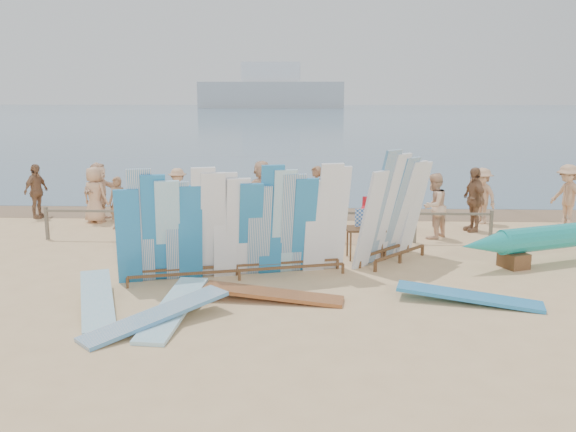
{
  "coord_description": "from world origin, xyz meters",
  "views": [
    {
      "loc": [
        1.27,
        -12.99,
        3.88
      ],
      "look_at": [
        0.66,
        1.62,
        0.98
      ],
      "focal_mm": 38.0,
      "sensor_mm": 36.0,
      "label": 1
    }
  ],
  "objects_px": {
    "flat_board_a": "(98,309)",
    "flat_board_e": "(157,326)",
    "beachgoer_9": "(481,196)",
    "vendor_table": "(365,242)",
    "flat_board_b": "(174,316)",
    "beachgoer_1": "(118,203)",
    "beachgoer_2": "(205,202)",
    "beachgoer_4": "(203,199)",
    "beachgoer_11": "(99,191)",
    "side_surfboard_rack": "(393,211)",
    "beach_chair_left": "(289,223)",
    "beachgoer_extra_1": "(36,191)",
    "outrigger_canoe": "(574,236)",
    "beachgoer_extra_0": "(567,196)",
    "beachgoer_7": "(316,196)",
    "stroller": "(369,221)",
    "flat_board_c": "(273,300)",
    "beach_chair_right": "(300,222)",
    "beachgoer_5": "(262,190)",
    "beachgoer_0": "(95,195)",
    "main_surfboard_rack": "(238,227)",
    "beachgoer_6": "(324,205)",
    "flat_board_d": "(469,303)",
    "beachgoer_8": "(434,206)",
    "beachgoer_3": "(178,192)",
    "beachgoer_10": "(474,199)"
  },
  "relations": [
    {
      "from": "beach_chair_left",
      "to": "beachgoer_6",
      "type": "height_order",
      "value": "beachgoer_6"
    },
    {
      "from": "main_surfboard_rack",
      "to": "beachgoer_7",
      "type": "bearing_deg",
      "value": 57.35
    },
    {
      "from": "beachgoer_3",
      "to": "flat_board_d",
      "type": "bearing_deg",
      "value": -61.26
    },
    {
      "from": "outrigger_canoe",
      "to": "beachgoer_1",
      "type": "xyz_separation_m",
      "value": [
        -11.94,
        2.97,
        0.19
      ]
    },
    {
      "from": "side_surfboard_rack",
      "to": "beachgoer_2",
      "type": "xyz_separation_m",
      "value": [
        -5.0,
        3.08,
        -0.36
      ]
    },
    {
      "from": "stroller",
      "to": "beachgoer_3",
      "type": "xyz_separation_m",
      "value": [
        -5.97,
        2.75,
        0.35
      ]
    },
    {
      "from": "beachgoer_6",
      "to": "beachgoer_8",
      "type": "bearing_deg",
      "value": -86.39
    },
    {
      "from": "beachgoer_7",
      "to": "beachgoer_6",
      "type": "bearing_deg",
      "value": -14.85
    },
    {
      "from": "beachgoer_9",
      "to": "flat_board_a",
      "type": "bearing_deg",
      "value": -78.64
    },
    {
      "from": "main_surfboard_rack",
      "to": "beachgoer_extra_0",
      "type": "relative_size",
      "value": 2.63
    },
    {
      "from": "flat_board_e",
      "to": "beach_chair_left",
      "type": "height_order",
      "value": "beach_chair_left"
    },
    {
      "from": "main_surfboard_rack",
      "to": "outrigger_canoe",
      "type": "distance_m",
      "value": 8.04
    },
    {
      "from": "side_surfboard_rack",
      "to": "beachgoer_4",
      "type": "bearing_deg",
      "value": 98.04
    },
    {
      "from": "beachgoer_5",
      "to": "beachgoer_extra_0",
      "type": "xyz_separation_m",
      "value": [
        9.23,
        -0.51,
        -0.01
      ]
    },
    {
      "from": "beach_chair_left",
      "to": "beachgoer_2",
      "type": "relative_size",
      "value": 0.5
    },
    {
      "from": "beachgoer_extra_1",
      "to": "beachgoer_1",
      "type": "xyz_separation_m",
      "value": [
        3.15,
        -1.56,
        -0.09
      ]
    },
    {
      "from": "beachgoer_11",
      "to": "beachgoer_4",
      "type": "bearing_deg",
      "value": -92.28
    },
    {
      "from": "flat_board_a",
      "to": "stroller",
      "type": "distance_m",
      "value": 8.26
    },
    {
      "from": "flat_board_a",
      "to": "beachgoer_0",
      "type": "bearing_deg",
      "value": 88.77
    },
    {
      "from": "beachgoer_extra_1",
      "to": "beachgoer_5",
      "type": "bearing_deg",
      "value": -75.19
    },
    {
      "from": "flat_board_e",
      "to": "beachgoer_9",
      "type": "relative_size",
      "value": 1.57
    },
    {
      "from": "beachgoer_2",
      "to": "flat_board_c",
      "type": "bearing_deg",
      "value": -168.96
    },
    {
      "from": "beachgoer_8",
      "to": "beachgoer_6",
      "type": "bearing_deg",
      "value": -62.51
    },
    {
      "from": "stroller",
      "to": "beachgoer_1",
      "type": "xyz_separation_m",
      "value": [
        -7.3,
        0.7,
        0.35
      ]
    },
    {
      "from": "beachgoer_extra_1",
      "to": "beach_chair_left",
      "type": "bearing_deg",
      "value": -86.6
    },
    {
      "from": "flat_board_a",
      "to": "flat_board_e",
      "type": "bearing_deg",
      "value": -52.21
    },
    {
      "from": "beachgoer_6",
      "to": "beachgoer_1",
      "type": "distance_m",
      "value": 6.04
    },
    {
      "from": "beachgoer_1",
      "to": "beachgoer_extra_1",
      "type": "bearing_deg",
      "value": 163.03
    },
    {
      "from": "beachgoer_4",
      "to": "beachgoer_0",
      "type": "relative_size",
      "value": 1.06
    },
    {
      "from": "flat_board_b",
      "to": "beachgoer_4",
      "type": "xyz_separation_m",
      "value": [
        -0.75,
        7.18,
        0.93
      ]
    },
    {
      "from": "beachgoer_3",
      "to": "beachgoer_9",
      "type": "distance_m",
      "value": 9.6
    },
    {
      "from": "flat_board_c",
      "to": "beachgoer_8",
      "type": "distance_m",
      "value": 6.83
    },
    {
      "from": "side_surfboard_rack",
      "to": "beachgoer_9",
      "type": "height_order",
      "value": "side_surfboard_rack"
    },
    {
      "from": "beachgoer_0",
      "to": "beachgoer_6",
      "type": "bearing_deg",
      "value": -169.66
    },
    {
      "from": "beachgoer_extra_1",
      "to": "flat_board_c",
      "type": "bearing_deg",
      "value": -118.37
    },
    {
      "from": "flat_board_a",
      "to": "beachgoer_0",
      "type": "height_order",
      "value": "beachgoer_0"
    },
    {
      "from": "flat_board_c",
      "to": "beachgoer_10",
      "type": "xyz_separation_m",
      "value": [
        5.39,
        6.35,
        0.93
      ]
    },
    {
      "from": "beach_chair_left",
      "to": "beach_chair_right",
      "type": "relative_size",
      "value": 0.88
    },
    {
      "from": "main_surfboard_rack",
      "to": "flat_board_d",
      "type": "height_order",
      "value": "main_surfboard_rack"
    },
    {
      "from": "beachgoer_1",
      "to": "beachgoer_2",
      "type": "bearing_deg",
      "value": 4.74
    },
    {
      "from": "beachgoer_11",
      "to": "beachgoer_1",
      "type": "distance_m",
      "value": 1.77
    },
    {
      "from": "beachgoer_9",
      "to": "beachgoer_7",
      "type": "bearing_deg",
      "value": -113.03
    },
    {
      "from": "vendor_table",
      "to": "flat_board_b",
      "type": "bearing_deg",
      "value": -138.34
    },
    {
      "from": "vendor_table",
      "to": "beachgoer_9",
      "type": "height_order",
      "value": "beachgoer_9"
    },
    {
      "from": "beachgoer_9",
      "to": "beachgoer_extra_1",
      "type": "bearing_deg",
      "value": -121.22
    },
    {
      "from": "beach_chair_right",
      "to": "beachgoer_8",
      "type": "xyz_separation_m",
      "value": [
        3.68,
        -0.59,
        0.62
      ]
    },
    {
      "from": "beachgoer_extra_0",
      "to": "beach_chair_left",
      "type": "bearing_deg",
      "value": -101.79
    },
    {
      "from": "flat_board_b",
      "to": "beachgoer_2",
      "type": "bearing_deg",
      "value": 100.44
    },
    {
      "from": "flat_board_d",
      "to": "beachgoer_8",
      "type": "height_order",
      "value": "beachgoer_8"
    },
    {
      "from": "flat_board_b",
      "to": "beachgoer_4",
      "type": "height_order",
      "value": "beachgoer_4"
    }
  ]
}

